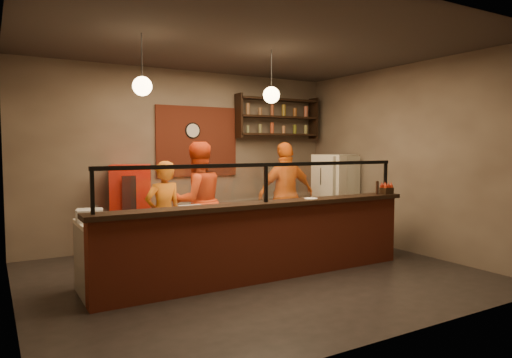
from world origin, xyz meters
TOP-DOWN VIEW (x-y plane):
  - floor at (0.00, 0.00)m, footprint 6.00×6.00m
  - ceiling at (0.00, 0.00)m, footprint 6.00×6.00m
  - wall_back at (0.00, 2.50)m, footprint 6.00×0.00m
  - wall_left at (-3.00, 0.00)m, footprint 0.00×5.00m
  - wall_right at (3.00, 0.00)m, footprint 0.00×5.00m
  - wall_front at (0.00, -2.50)m, footprint 6.00×0.00m
  - brick_patch at (0.20, 2.47)m, footprint 1.60×0.04m
  - service_counter at (0.00, -0.30)m, footprint 4.60×0.25m
  - counter_ledge at (0.00, -0.30)m, footprint 4.70×0.37m
  - worktop_cabinet at (0.00, 0.20)m, footprint 4.60×0.75m
  - worktop at (0.00, 0.20)m, footprint 4.60×0.75m
  - sneeze_guard at (0.00, -0.30)m, footprint 4.50×0.05m
  - wall_shelving at (1.90, 2.32)m, footprint 1.84×0.28m
  - wall_clock at (0.10, 2.46)m, footprint 0.30×0.04m
  - pendant_left at (-1.50, 0.20)m, footprint 0.24×0.24m
  - pendant_right at (0.40, 0.20)m, footprint 0.24×0.24m
  - cook_left at (-0.99, 0.97)m, footprint 0.64×0.48m
  - cook_mid at (-0.36, 1.18)m, footprint 0.94×0.75m
  - cook_right at (1.45, 1.35)m, footprint 1.13×0.53m
  - fridge at (2.60, 1.36)m, footprint 0.83×0.80m
  - red_cooler at (-1.14, 2.15)m, footprint 0.80×0.77m
  - pizza_dough at (-0.23, 0.12)m, footprint 0.68×0.68m
  - prep_tub_a at (-2.15, 0.22)m, footprint 0.33×0.29m
  - prep_tub_b at (-2.15, 0.30)m, footprint 0.34×0.30m
  - prep_tub_c at (-0.96, -0.07)m, footprint 0.31×0.25m
  - rolling_pin at (-1.83, 0.12)m, footprint 0.36×0.10m
  - condiment_caddy at (2.20, -0.35)m, footprint 0.18×0.14m
  - pepper_mill at (2.03, -0.32)m, footprint 0.05×0.05m
  - small_plate at (0.74, -0.32)m, footprint 0.23×0.23m

SIDE VIEW (x-z plane):
  - floor at x=0.00m, z-range 0.00..0.00m
  - worktop_cabinet at x=0.00m, z-range 0.00..0.85m
  - service_counter at x=0.00m, z-range 0.00..1.00m
  - red_cooler at x=-1.14m, z-range 0.00..1.50m
  - cook_left at x=-0.99m, z-range 0.00..1.59m
  - fridge at x=2.60m, z-range 0.00..1.65m
  - worktop at x=0.00m, z-range 0.85..0.90m
  - pizza_dough at x=-0.23m, z-range 0.90..0.91m
  - rolling_pin at x=-1.83m, z-range 0.90..0.96m
  - cook_mid at x=-0.36m, z-range 0.00..1.88m
  - cook_right at x=1.45m, z-range 0.00..1.88m
  - prep_tub_b at x=-2.15m, z-range 0.90..1.05m
  - prep_tub_a at x=-2.15m, z-range 0.90..1.05m
  - prep_tub_c at x=-0.96m, z-range 0.90..1.05m
  - counter_ledge at x=0.00m, z-range 1.00..1.06m
  - small_plate at x=0.74m, z-range 1.06..1.07m
  - condiment_caddy at x=2.20m, z-range 1.06..1.16m
  - pepper_mill at x=2.03m, z-range 1.06..1.27m
  - sneeze_guard at x=0.00m, z-range 1.11..1.63m
  - wall_back at x=0.00m, z-range -1.40..4.60m
  - wall_left at x=-3.00m, z-range -0.90..4.10m
  - wall_right at x=3.00m, z-range -0.90..4.10m
  - wall_front at x=0.00m, z-range -1.40..4.60m
  - brick_patch at x=0.20m, z-range 1.25..2.55m
  - wall_clock at x=0.10m, z-range 1.95..2.25m
  - wall_shelving at x=1.90m, z-range 1.98..2.83m
  - pendant_left at x=-1.50m, z-range 2.17..2.94m
  - pendant_right at x=0.40m, z-range 2.17..2.94m
  - ceiling at x=0.00m, z-range 3.20..3.20m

